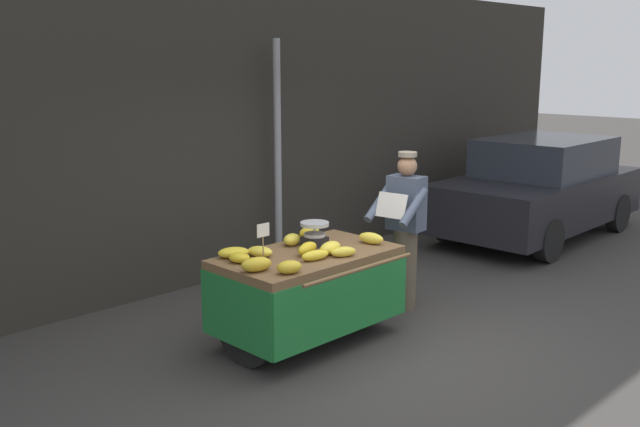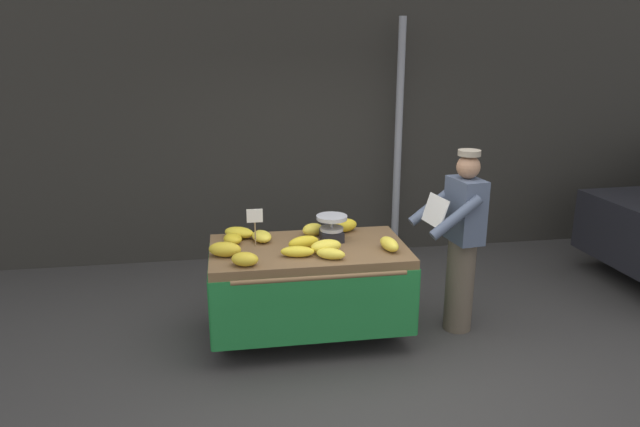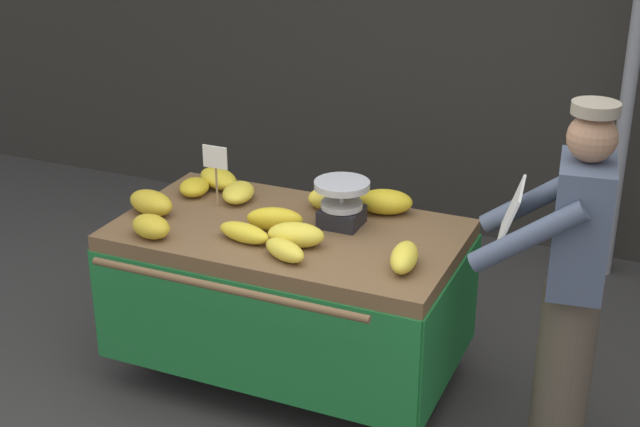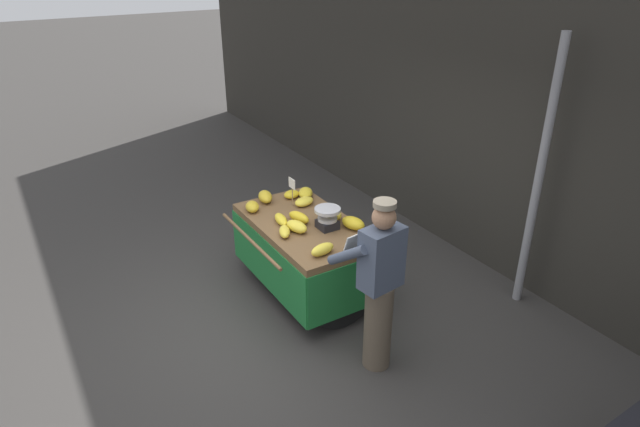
{
  "view_description": "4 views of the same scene",
  "coord_description": "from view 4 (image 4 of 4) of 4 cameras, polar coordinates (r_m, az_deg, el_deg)",
  "views": [
    {
      "loc": [
        -4.84,
        -3.94,
        2.63
      ],
      "look_at": [
        -0.15,
        0.76,
        1.21
      ],
      "focal_mm": 39.65,
      "sensor_mm": 36.0,
      "label": 1
    },
    {
      "loc": [
        -1.07,
        -4.04,
        2.58
      ],
      "look_at": [
        -0.28,
        0.8,
        1.15
      ],
      "focal_mm": 32.11,
      "sensor_mm": 36.0,
      "label": 2
    },
    {
      "loc": [
        1.4,
        -3.08,
        2.75
      ],
      "look_at": [
        -0.17,
        0.52,
        1.06
      ],
      "focal_mm": 50.95,
      "sensor_mm": 36.0,
      "label": 3
    },
    {
      "loc": [
        4.24,
        -1.99,
        3.62
      ],
      "look_at": [
        0.01,
        0.6,
        1.19
      ],
      "focal_mm": 30.89,
      "sensor_mm": 36.0,
      "label": 4
    }
  ],
  "objects": [
    {
      "name": "banana_bunch_2",
      "position": [
        6.29,
        -7.03,
        0.71
      ],
      "size": [
        0.26,
        0.21,
        0.11
      ],
      "primitive_type": "ellipsoid",
      "rotation": [
        0.0,
        0.0,
        1.25
      ],
      "color": "gold",
      "rests_on": "banana_cart"
    },
    {
      "name": "vendor_person",
      "position": [
        4.99,
        6.11,
        -7.45
      ],
      "size": [
        0.62,
        0.57,
        1.71
      ],
      "color": "brown",
      "rests_on": "ground"
    },
    {
      "name": "banana_bunch_9",
      "position": [
        6.06,
        1.37,
        -0.11
      ],
      "size": [
        0.24,
        0.21,
        0.12
      ],
      "primitive_type": "ellipsoid",
      "rotation": [
        0.0,
        0.0,
        1.91
      ],
      "color": "yellow",
      "rests_on": "banana_cart"
    },
    {
      "name": "banana_bunch_10",
      "position": [
        5.87,
        3.46,
        -1.0
      ],
      "size": [
        0.32,
        0.24,
        0.13
      ],
      "primitive_type": "ellipsoid",
      "rotation": [
        0.0,
        0.0,
        1.83
      ],
      "color": "gold",
      "rests_on": "banana_cart"
    },
    {
      "name": "banana_cart",
      "position": [
        6.12,
        -1.52,
        -2.96
      ],
      "size": [
        1.75,
        1.18,
        0.88
      ],
      "color": "brown",
      "rests_on": "ground"
    },
    {
      "name": "banana_bunch_8",
      "position": [
        6.0,
        -2.2,
        -0.39
      ],
      "size": [
        0.3,
        0.19,
        0.12
      ],
      "primitive_type": "ellipsoid",
      "rotation": [
        0.0,
        0.0,
        1.85
      ],
      "color": "gold",
      "rests_on": "banana_cart"
    },
    {
      "name": "banana_bunch_6",
      "position": [
        5.81,
        -2.43,
        -1.35
      ],
      "size": [
        0.3,
        0.21,
        0.12
      ],
      "primitive_type": "ellipsoid",
      "rotation": [
        0.0,
        0.0,
        1.79
      ],
      "color": "yellow",
      "rests_on": "banana_cart"
    },
    {
      "name": "ground_plane",
      "position": [
        5.92,
        -5.1,
        -11.71
      ],
      "size": [
        60.0,
        60.0,
        0.0
      ],
      "primitive_type": "plane",
      "color": "#383533"
    },
    {
      "name": "banana_bunch_3",
      "position": [
        5.74,
        -3.69,
        -1.88
      ],
      "size": [
        0.27,
        0.2,
        0.09
      ],
      "primitive_type": "ellipsoid",
      "rotation": [
        0.0,
        0.0,
        1.14
      ],
      "color": "yellow",
      "rests_on": "banana_cart"
    },
    {
      "name": "banana_bunch_11",
      "position": [
        6.59,
        -2.96,
        2.0
      ],
      "size": [
        0.21,
        0.24,
        0.09
      ],
      "primitive_type": "ellipsoid",
      "rotation": [
        0.0,
        0.0,
        0.31
      ],
      "color": "gold",
      "rests_on": "banana_cart"
    },
    {
      "name": "weighing_scale",
      "position": [
        5.84,
        0.78,
        -0.49
      ],
      "size": [
        0.28,
        0.28,
        0.24
      ],
      "color": "black",
      "rests_on": "banana_cart"
    },
    {
      "name": "street_pole",
      "position": [
        6.06,
        21.7,
        3.28
      ],
      "size": [
        0.09,
        0.09,
        2.92
      ],
      "primitive_type": "cylinder",
      "color": "gray",
      "rests_on": "ground"
    },
    {
      "name": "banana_bunch_0",
      "position": [
        6.4,
        -1.66,
        1.25
      ],
      "size": [
        0.22,
        0.28,
        0.09
      ],
      "primitive_type": "ellipsoid",
      "rotation": [
        0.0,
        0.0,
        0.26
      ],
      "color": "yellow",
      "rests_on": "banana_cart"
    },
    {
      "name": "price_sign",
      "position": [
        6.31,
        -2.92,
        2.86
      ],
      "size": [
        0.14,
        0.01,
        0.34
      ],
      "color": "#997A51",
      "rests_on": "banana_cart"
    },
    {
      "name": "banana_bunch_4",
      "position": [
        5.38,
        0.26,
        -3.74
      ],
      "size": [
        0.17,
        0.29,
        0.11
      ],
      "primitive_type": "ellipsoid",
      "rotation": [
        0.0,
        0.0,
        0.17
      ],
      "color": "yellow",
      "rests_on": "banana_cart"
    },
    {
      "name": "banana_bunch_7",
      "position": [
        5.99,
        -4.05,
        -0.63
      ],
      "size": [
        0.3,
        0.16,
        0.09
      ],
      "primitive_type": "ellipsoid",
      "rotation": [
        0.0,
        0.0,
        1.39
      ],
      "color": "yellow",
      "rests_on": "banana_cart"
    },
    {
      "name": "banana_bunch_1",
      "position": [
        6.61,
        -1.5,
        2.15
      ],
      "size": [
        0.33,
        0.29,
        0.1
      ],
      "primitive_type": "ellipsoid",
      "rotation": [
        0.0,
        0.0,
        1.02
      ],
      "color": "yellow",
      "rests_on": "banana_cart"
    },
    {
      "name": "banana_bunch_5",
      "position": [
        6.51,
        -5.69,
        1.75
      ],
      "size": [
        0.31,
        0.22,
        0.12
      ],
      "primitive_type": "ellipsoid",
      "rotation": [
        0.0,
        0.0,
        1.3
      ],
      "color": "gold",
      "rests_on": "banana_cart"
    },
    {
      "name": "back_wall",
      "position": [
        6.79,
        17.75,
        9.55
      ],
      "size": [
        16.0,
        0.24,
        3.65
      ],
      "primitive_type": "cube",
      "color": "#2D2B26",
      "rests_on": "ground"
    }
  ]
}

